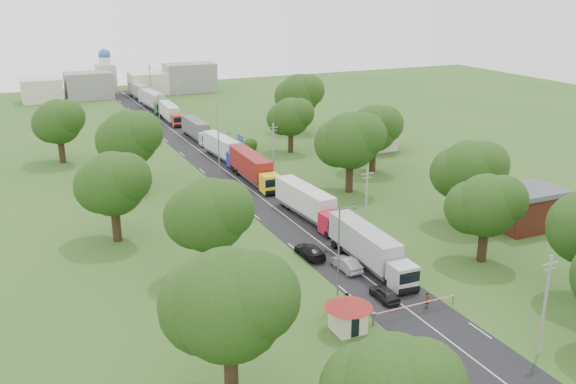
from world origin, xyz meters
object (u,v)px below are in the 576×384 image
boom_barrier (403,309)px  info_sign (241,142)px  guard_booth (348,309)px  truck_0 (369,248)px  pedestrian_near (427,301)px  car_lane_mid (346,264)px  car_lane_front (385,294)px

boom_barrier → info_sign: (6.56, 60.00, 2.11)m
guard_booth → truck_0: bearing=51.1°
info_sign → pedestrian_near: (-3.37, -59.50, -2.22)m
guard_booth → car_lane_mid: (6.20, 11.16, -1.43)m
car_lane_mid → guard_booth: bearing=58.3°
guard_booth → pedestrian_near: 9.15m
guard_booth → car_lane_front: size_ratio=1.12×
truck_0 → guard_booth: bearing=-128.9°
pedestrian_near → truck_0: bearing=62.4°
truck_0 → boom_barrier: bearing=-105.5°
car_lane_front → pedestrian_near: 4.19m
guard_booth → car_lane_mid: bearing=60.9°
truck_0 → pedestrian_near: (0.12, -10.55, -1.44)m
info_sign → pedestrian_near: bearing=-93.2°
boom_barrier → info_sign: info_sign is taller
guard_booth → pedestrian_near: (9.03, 0.50, -1.38)m
guard_booth → truck_0: 14.19m
boom_barrier → car_lane_front: car_lane_front is taller
boom_barrier → truck_0: 11.54m
info_sign → car_lane_front: info_sign is taller
info_sign → guard_booth: bearing=-101.7°
boom_barrier → info_sign: 60.39m
boom_barrier → pedestrian_near: 3.23m
boom_barrier → truck_0: bearing=74.5°
guard_booth → pedestrian_near: size_ratio=2.82×
truck_0 → car_lane_front: (-2.71, -7.45, -1.55)m
info_sign → car_lane_mid: (-6.20, -48.84, -2.27)m
car_lane_mid → car_lane_front: bearing=87.3°
car_lane_mid → pedestrian_near: pedestrian_near is taller
truck_0 → car_lane_front: 8.08m
guard_booth → car_lane_mid: size_ratio=0.99×
boom_barrier → car_lane_mid: car_lane_mid is taller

